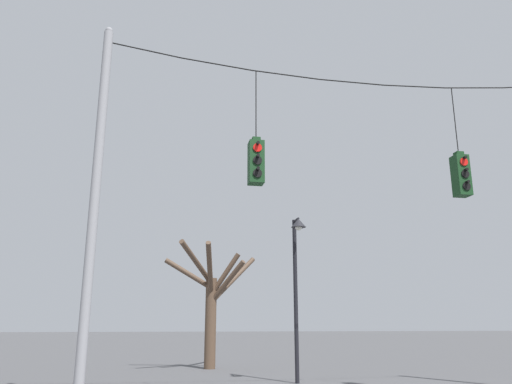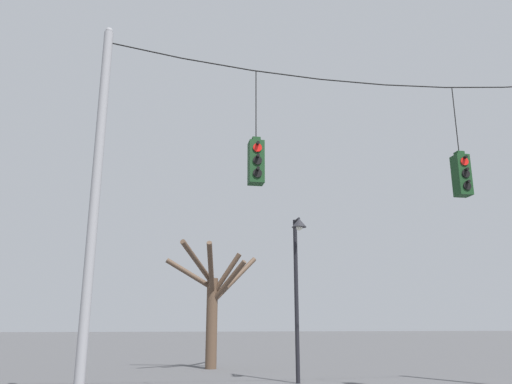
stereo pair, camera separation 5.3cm
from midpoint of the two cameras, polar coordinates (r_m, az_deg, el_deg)
name	(u,v)px [view 1 (the left image)]	position (r m, az deg, el deg)	size (l,w,h in m)	color
utility_pole_left	(95,201)	(10.98, -18.11, -0.99)	(0.21, 0.21, 8.23)	gray
span_wire	(352,77)	(12.89, 10.79, 12.83)	(11.73, 0.03, 0.50)	black
traffic_light_over_intersection	(256,162)	(11.33, -0.13, 3.50)	(0.34, 0.46, 2.81)	#143819
traffic_light_near_right_pole	(461,175)	(13.19, 22.28, 1.84)	(0.34, 0.46, 2.87)	#143819
street_lamp	(297,263)	(14.81, 4.60, -8.06)	(0.44, 0.76, 4.67)	black
bare_tree	(212,300)	(19.44, -5.11, -12.16)	(3.83, 3.70, 4.49)	brown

